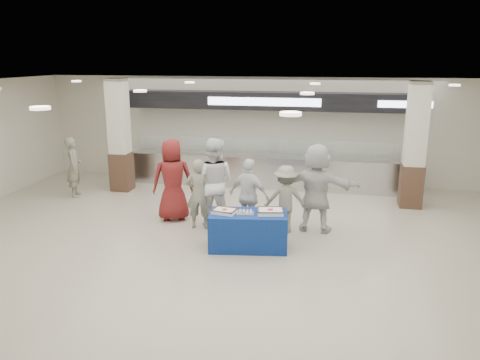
% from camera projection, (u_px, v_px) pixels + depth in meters
% --- Properties ---
extents(ground, '(14.00, 14.00, 0.00)m').
position_uv_depth(ground, '(222.00, 260.00, 8.96)').
color(ground, '#BCB5A1').
rests_on(ground, ground).
extents(serving_line, '(8.70, 0.85, 2.80)m').
position_uv_depth(serving_line, '(265.00, 148.00, 13.78)').
color(serving_line, '#BABDC1').
rests_on(serving_line, ground).
extents(column_left, '(0.55, 0.55, 3.20)m').
position_uv_depth(column_left, '(120.00, 138.00, 13.32)').
color(column_left, '#3C271B').
rests_on(column_left, ground).
extents(column_right, '(0.55, 0.55, 3.20)m').
position_uv_depth(column_right, '(415.00, 148.00, 11.80)').
color(column_right, '#3C271B').
rests_on(column_right, ground).
extents(display_table, '(1.65, 0.99, 0.75)m').
position_uv_depth(display_table, '(248.00, 230.00, 9.42)').
color(display_table, navy).
rests_on(display_table, ground).
extents(sheet_cake_left, '(0.50, 0.41, 0.09)m').
position_uv_depth(sheet_cake_left, '(225.00, 211.00, 9.31)').
color(sheet_cake_left, white).
rests_on(sheet_cake_left, display_table).
extents(sheet_cake_right, '(0.57, 0.48, 0.10)m').
position_uv_depth(sheet_cake_right, '(270.00, 211.00, 9.27)').
color(sheet_cake_right, white).
rests_on(sheet_cake_right, display_table).
extents(cupcake_tray, '(0.38, 0.31, 0.06)m').
position_uv_depth(cupcake_tray, '(245.00, 212.00, 9.29)').
color(cupcake_tray, '#B9B9BE').
rests_on(cupcake_tray, display_table).
extents(civilian_maroon, '(1.11, 0.92, 1.95)m').
position_uv_depth(civilian_maroon, '(173.00, 180.00, 10.96)').
color(civilian_maroon, maroon).
rests_on(civilian_maroon, ground).
extents(soldier_a, '(0.63, 0.45, 1.60)m').
position_uv_depth(soldier_a, '(199.00, 194.00, 10.45)').
color(soldier_a, slate).
rests_on(soldier_a, ground).
extents(chef_tall, '(1.01, 0.80, 2.03)m').
position_uv_depth(chef_tall, '(213.00, 183.00, 10.56)').
color(chef_tall, white).
rests_on(chef_tall, ground).
extents(chef_short, '(1.05, 0.71, 1.65)m').
position_uv_depth(chef_short, '(249.00, 196.00, 10.21)').
color(chef_short, white).
rests_on(chef_short, ground).
extents(soldier_b, '(1.04, 0.69, 1.50)m').
position_uv_depth(soldier_b, '(285.00, 199.00, 10.24)').
color(soldier_b, slate).
rests_on(soldier_b, ground).
extents(civilian_white, '(1.89, 0.77, 1.98)m').
position_uv_depth(civilian_white, '(316.00, 188.00, 10.23)').
color(civilian_white, silver).
rests_on(civilian_white, ground).
extents(soldier_bg, '(0.59, 0.71, 1.67)m').
position_uv_depth(soldier_bg, '(74.00, 167.00, 12.86)').
color(soldier_bg, slate).
rests_on(soldier_bg, ground).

